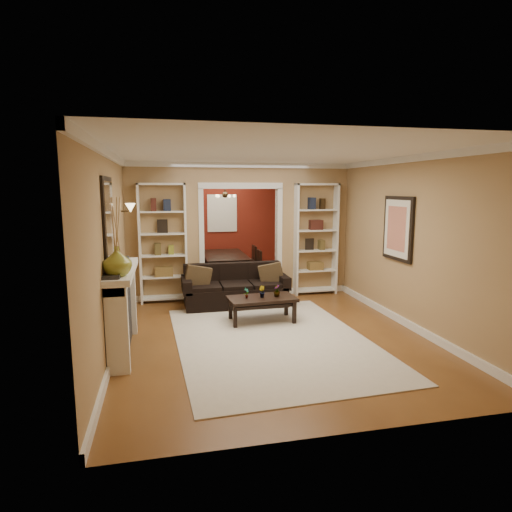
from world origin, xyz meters
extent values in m
plane|color=brown|center=(0.00, 0.00, 0.00)|extent=(8.00, 8.00, 0.00)
plane|color=white|center=(0.00, 0.00, 2.70)|extent=(8.00, 8.00, 0.00)
plane|color=#A78458|center=(0.00, 4.00, 1.35)|extent=(8.00, 0.00, 8.00)
plane|color=#A78458|center=(0.00, -4.00, 1.35)|extent=(8.00, 0.00, 8.00)
plane|color=#A78458|center=(-2.25, 0.00, 1.35)|extent=(0.00, 8.00, 8.00)
plane|color=#A78458|center=(2.25, 0.00, 1.35)|extent=(0.00, 8.00, 8.00)
cube|color=#A78458|center=(0.00, 1.20, 1.35)|extent=(4.50, 0.15, 2.70)
cube|color=maroon|center=(0.00, 3.97, 1.32)|extent=(4.44, 0.04, 2.64)
cube|color=#8CA5CC|center=(0.00, 3.93, 1.55)|extent=(0.78, 0.03, 0.98)
cube|color=beige|center=(-0.03, -1.52, 0.01)|extent=(2.90, 3.94, 0.01)
cube|color=black|center=(-0.25, 0.45, 0.39)|extent=(1.98, 0.85, 0.77)
cube|color=#4F3B22|center=(-0.95, 0.43, 0.61)|extent=(0.47, 0.17, 0.46)
cube|color=#4F3B22|center=(0.45, 0.43, 0.60)|extent=(0.46, 0.25, 0.44)
cube|color=black|center=(0.02, -0.62, 0.21)|extent=(1.14, 0.67, 0.42)
imported|color=#336626|center=(-0.24, -0.62, 0.50)|extent=(0.11, 0.11, 0.17)
imported|color=#336626|center=(0.02, -0.62, 0.51)|extent=(0.12, 0.13, 0.19)
imported|color=#336626|center=(0.28, -0.62, 0.52)|extent=(0.11, 0.11, 0.20)
cube|color=white|center=(-1.55, 1.03, 1.15)|extent=(0.90, 0.30, 2.30)
cube|color=white|center=(1.55, 1.03, 1.15)|extent=(0.90, 0.30, 2.30)
cube|color=white|center=(-2.09, -1.50, 0.58)|extent=(0.32, 1.70, 1.16)
imported|color=olive|center=(-2.09, -2.06, 1.34)|extent=(0.45, 0.45, 0.36)
cube|color=silver|center=(-2.23, -1.50, 1.80)|extent=(0.03, 0.95, 1.10)
cube|color=#FFE0A5|center=(-2.15, 0.55, 1.83)|extent=(0.18, 0.18, 0.22)
cube|color=black|center=(2.21, -1.00, 1.55)|extent=(0.04, 0.85, 1.05)
imported|color=black|center=(-0.09, 2.74, 0.32)|extent=(1.81, 1.01, 0.64)
cube|color=black|center=(-0.64, 2.44, 0.39)|extent=(0.51, 0.51, 0.78)
cube|color=black|center=(0.46, 2.44, 0.39)|extent=(0.41, 0.41, 0.77)
cube|color=black|center=(-0.64, 3.04, 0.40)|extent=(0.50, 0.50, 0.80)
cube|color=black|center=(0.46, 3.04, 0.40)|extent=(0.42, 0.42, 0.80)
cube|color=#332717|center=(0.00, 2.70, 2.02)|extent=(0.50, 0.50, 0.30)
camera|label=1|loc=(-1.54, -7.32, 2.20)|focal=30.00mm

